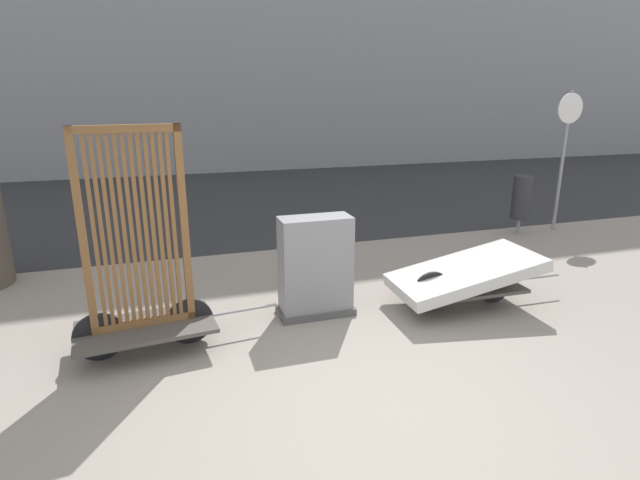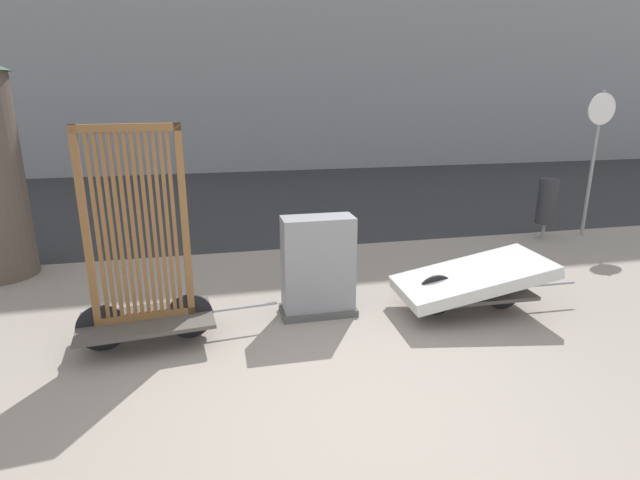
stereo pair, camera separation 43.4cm
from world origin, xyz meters
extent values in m
plane|color=gray|center=(0.00, 0.00, 0.00)|extent=(60.00, 60.00, 0.00)
cube|color=#2D2D30|center=(0.00, 8.78, 0.00)|extent=(56.00, 8.59, 0.01)
cube|color=#4C4742|center=(-1.79, 1.59, 0.26)|extent=(1.37, 0.88, 0.04)
cylinder|color=black|center=(-1.37, 1.64, 0.24)|extent=(0.48, 0.09, 0.48)
cylinder|color=black|center=(-2.21, 1.55, 0.24)|extent=(0.48, 0.09, 0.48)
cylinder|color=gray|center=(-0.80, 1.70, 0.26)|extent=(0.70, 0.10, 0.03)
cube|color=brown|center=(-1.79, 1.59, 0.31)|extent=(0.96, 0.17, 0.07)
cube|color=brown|center=(-1.79, 1.59, 2.16)|extent=(0.96, 0.17, 0.07)
cube|color=brown|center=(-2.24, 1.55, 1.24)|extent=(0.08, 0.08, 1.92)
cube|color=brown|center=(-1.35, 1.64, 1.24)|extent=(0.08, 0.08, 1.92)
cube|color=brown|center=(-2.14, 1.56, 1.24)|extent=(0.04, 0.05, 1.85)
cube|color=brown|center=(-2.08, 1.56, 1.24)|extent=(0.04, 0.05, 1.85)
cube|color=brown|center=(-2.01, 1.57, 1.24)|extent=(0.04, 0.05, 1.85)
cube|color=brown|center=(-1.95, 1.58, 1.24)|extent=(0.04, 0.05, 1.85)
cube|color=brown|center=(-1.89, 1.58, 1.24)|extent=(0.04, 0.05, 1.85)
cube|color=brown|center=(-1.82, 1.59, 1.24)|extent=(0.04, 0.05, 1.85)
cube|color=brown|center=(-1.76, 1.60, 1.24)|extent=(0.04, 0.05, 1.85)
cube|color=brown|center=(-1.70, 1.60, 1.24)|extent=(0.04, 0.05, 1.85)
cube|color=brown|center=(-1.64, 1.61, 1.24)|extent=(0.04, 0.05, 1.85)
cube|color=brown|center=(-1.57, 1.62, 1.24)|extent=(0.04, 0.05, 1.85)
cube|color=brown|center=(-1.51, 1.62, 1.24)|extent=(0.04, 0.05, 1.85)
cube|color=brown|center=(-1.45, 1.63, 1.24)|extent=(0.04, 0.05, 1.85)
cube|color=#4C4742|center=(1.79, 1.59, 0.26)|extent=(1.32, 0.78, 0.04)
cylinder|color=black|center=(2.22, 1.58, 0.24)|extent=(0.48, 0.05, 0.48)
cylinder|color=black|center=(1.37, 1.60, 0.24)|extent=(0.48, 0.05, 0.48)
cylinder|color=gray|center=(2.79, 1.57, 0.26)|extent=(0.70, 0.05, 0.03)
cube|color=silver|center=(1.79, 1.59, 0.43)|extent=(1.73, 0.95, 0.45)
cube|color=#4C4C4C|center=(0.05, 1.93, 0.04)|extent=(0.86, 0.42, 0.08)
cube|color=gray|center=(0.05, 1.93, 0.58)|extent=(0.80, 0.36, 1.15)
cylinder|color=gray|center=(4.61, 4.14, 0.14)|extent=(0.06, 0.06, 0.27)
cylinder|color=#2D2D33|center=(4.61, 4.14, 0.66)|extent=(0.33, 0.33, 0.78)
cylinder|color=gray|center=(5.41, 4.14, 1.26)|extent=(0.06, 0.06, 2.52)
cylinder|color=white|center=(5.41, 4.12, 2.21)|extent=(0.52, 0.02, 0.52)
camera|label=1|loc=(-1.51, -3.16, 2.46)|focal=28.00mm
camera|label=2|loc=(-1.09, -3.27, 2.46)|focal=28.00mm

